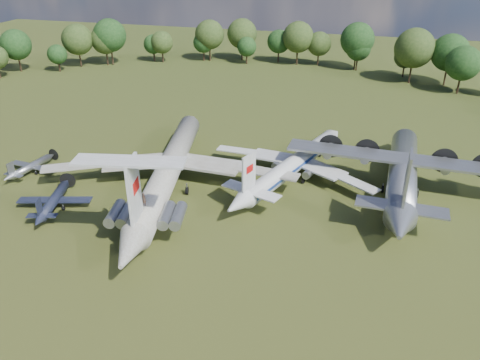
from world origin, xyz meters
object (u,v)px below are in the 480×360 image
(an12_transport, at_px, (402,176))
(il62_airliner, at_px, (169,173))
(small_prop_northwest, at_px, (31,168))
(small_prop_west, at_px, (54,203))
(person_on_il62, at_px, (144,199))
(tu104_jet, at_px, (294,167))

(an12_transport, bearing_deg, il62_airliner, -163.73)
(il62_airliner, bearing_deg, small_prop_northwest, 172.25)
(il62_airliner, relative_size, small_prop_northwest, 4.34)
(small_prop_west, relative_size, small_prop_northwest, 1.19)
(il62_airliner, height_order, small_prop_northwest, il62_airliner)
(person_on_il62, bearing_deg, small_prop_west, -17.14)
(il62_airliner, distance_m, person_on_il62, 15.93)
(small_prop_west, bearing_deg, il62_airliner, 22.59)
(il62_airliner, relative_size, an12_transport, 1.31)
(an12_transport, bearing_deg, tu104_jet, -177.86)
(il62_airliner, distance_m, small_prop_northwest, 26.32)
(tu104_jet, xyz_separation_m, small_prop_northwest, (-45.77, -10.56, -1.13))
(small_prop_northwest, bearing_deg, an12_transport, 16.63)
(small_prop_west, height_order, small_prop_northwest, small_prop_west)
(small_prop_west, xyz_separation_m, small_prop_northwest, (-11.62, 9.93, -0.18))
(tu104_jet, relative_size, an12_transport, 0.96)
(il62_airliner, distance_m, tu104_jet, 21.55)
(il62_airliner, bearing_deg, small_prop_west, -152.94)
(il62_airliner, bearing_deg, person_on_il62, -90.00)
(il62_airliner, relative_size, tu104_jet, 1.36)
(small_prop_northwest, height_order, person_on_il62, person_on_il62)
(small_prop_west, bearing_deg, an12_transport, 5.52)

